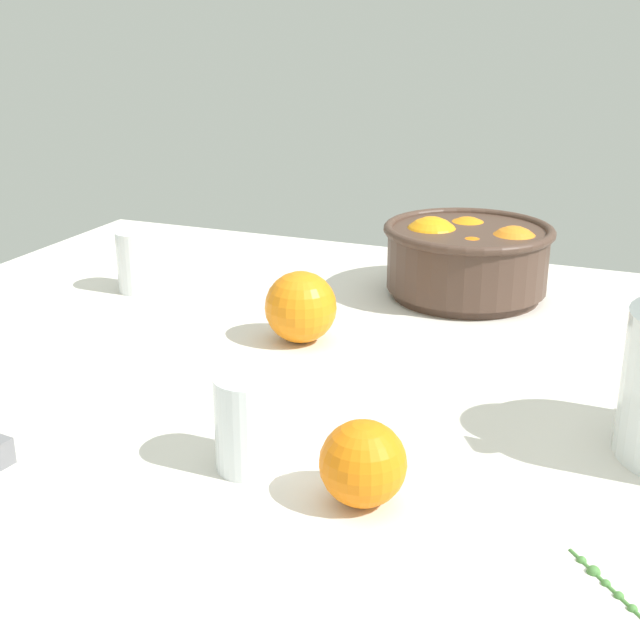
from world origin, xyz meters
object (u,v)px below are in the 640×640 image
(fruit_bowl, at_px, (464,256))
(loose_orange_1, at_px, (301,307))
(juice_glass, at_px, (250,426))
(second_glass, at_px, (139,265))
(loose_orange_2, at_px, (363,463))

(fruit_bowl, xyz_separation_m, loose_orange_1, (-0.13, -0.23, -0.01))
(juice_glass, height_order, second_glass, same)
(second_glass, bearing_deg, juice_glass, -46.54)
(juice_glass, xyz_separation_m, loose_orange_2, (0.10, -0.02, -0.00))
(second_glass, relative_size, loose_orange_1, 0.99)
(fruit_bowl, relative_size, loose_orange_1, 2.68)
(fruit_bowl, xyz_separation_m, second_glass, (-0.40, -0.14, -0.02))
(second_glass, distance_m, loose_orange_2, 0.59)
(second_glass, height_order, loose_orange_1, same)
(fruit_bowl, xyz_separation_m, loose_orange_2, (0.05, -0.53, -0.02))
(fruit_bowl, bearing_deg, loose_orange_1, -119.71)
(fruit_bowl, bearing_deg, second_glass, -160.83)
(fruit_bowl, height_order, loose_orange_2, fruit_bowl)
(juice_glass, height_order, loose_orange_2, juice_glass)
(fruit_bowl, distance_m, second_glass, 0.43)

